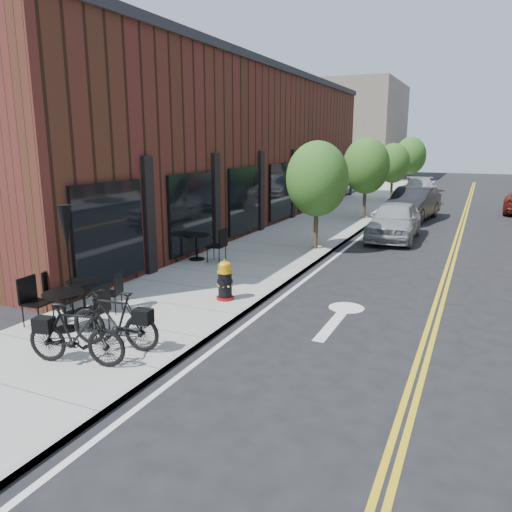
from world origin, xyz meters
The scene contains 18 objects.
ground centered at (0.00, 0.00, 0.00)m, with size 120.00×120.00×0.00m, color black.
sidewalk_near centered at (-2.00, 10.00, 0.06)m, with size 4.00×70.00×0.12m, color #9E9B93.
building_near centered at (-6.50, 14.00, 3.50)m, with size 5.00×28.00×7.00m, color #452516.
bg_building_left centered at (-8.00, 48.00, 5.00)m, with size 8.00×14.00×10.00m, color #726656.
tree_near_a centered at (-0.60, 9.00, 2.60)m, with size 2.20×2.20×3.81m.
tree_near_b centered at (-0.60, 17.00, 2.71)m, with size 2.30×2.30×3.98m.
tree_near_c centered at (-0.60, 25.00, 2.53)m, with size 2.10×2.10×3.67m.
tree_near_d centered at (-0.60, 33.00, 2.79)m, with size 2.40×2.40×4.11m.
fire_hydrant centered at (-0.79, 2.37, 0.59)m, with size 0.51×0.51×0.99m.
bicycle_left centered at (-1.29, -1.09, 0.67)m, with size 0.52×1.85×1.11m, color black.
bicycle_right centered at (-1.42, -1.93, 0.67)m, with size 0.52×1.82×1.10m, color black.
bistro_set_a centered at (-3.32, 0.29, 0.58)m, with size 1.75×0.92×0.92m.
bistro_set_b centered at (-2.82, -0.78, 0.64)m, with size 1.93×0.88×1.03m.
bistro_set_c centered at (-3.60, 5.71, 0.67)m, with size 2.00×0.87×1.08m.
patio_umbrella centered at (-3.38, -0.02, 1.88)m, with size 0.40×0.40×2.46m.
parked_car_a centered at (1.60, 12.49, 0.77)m, with size 1.82×4.52×1.54m, color #9FA2A7.
parked_car_b centered at (1.60, 18.15, 0.81)m, with size 1.72×4.94×1.63m, color black.
parked_car_c centered at (0.95, 26.70, 0.76)m, with size 2.12×5.21×1.51m, color #A5A5A9.
Camera 1 is at (4.70, -7.97, 3.90)m, focal length 35.00 mm.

